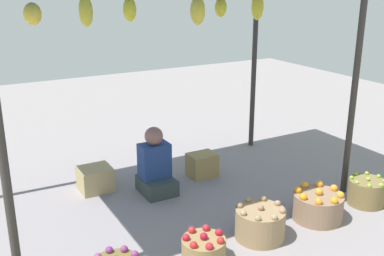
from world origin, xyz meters
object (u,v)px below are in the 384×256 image
basket_red_apples (204,249)px  wooden_crate_near_vendor (202,165)px  vendor_person (155,168)px  basket_potatoes (260,223)px  wooden_crate_stacked_rear (96,179)px  basket_limes (366,192)px  basket_oranges (318,206)px

basket_red_apples → wooden_crate_near_vendor: 1.83m
vendor_person → basket_potatoes: size_ratio=1.65×
wooden_crate_near_vendor → wooden_crate_stacked_rear: 1.31m
basket_red_apples → basket_limes: 2.10m
wooden_crate_stacked_rear → basket_oranges: bearing=-45.0°
basket_potatoes → basket_limes: bearing=-0.4°
basket_limes → vendor_person: bearing=143.3°
vendor_person → wooden_crate_stacked_rear: size_ratio=2.12×
basket_red_apples → wooden_crate_stacked_rear: (-0.37, 1.84, 0.02)m
vendor_person → basket_red_apples: bearing=-98.6°
basket_potatoes → wooden_crate_stacked_rear: (-1.03, 1.78, -0.01)m
basket_potatoes → wooden_crate_near_vendor: 1.54m
wooden_crate_stacked_rear → vendor_person: bearing=-33.1°
basket_potatoes → vendor_person: bearing=107.6°
basket_potatoes → basket_oranges: (0.74, 0.01, -0.01)m
vendor_person → wooden_crate_near_vendor: bearing=10.3°
basket_potatoes → basket_limes: size_ratio=1.21×
basket_red_apples → basket_potatoes: (0.66, 0.06, 0.04)m
basket_red_apples → basket_oranges: basket_oranges is taller
wooden_crate_near_vendor → basket_limes: bearing=-52.2°
basket_red_apples → wooden_crate_stacked_rear: bearing=101.5°
basket_red_apples → basket_potatoes: 0.66m
basket_red_apples → basket_limes: basket_limes is taller
vendor_person → wooden_crate_near_vendor: (0.70, 0.13, -0.15)m
basket_potatoes → basket_oranges: basket_potatoes is taller
basket_potatoes → wooden_crate_stacked_rear: basket_potatoes is taller
basket_oranges → wooden_crate_stacked_rear: size_ratio=1.38×
basket_limes → wooden_crate_near_vendor: size_ratio=1.15×
basket_red_apples → wooden_crate_near_vendor: size_ratio=1.14×
basket_potatoes → basket_oranges: bearing=0.4°
vendor_person → basket_limes: vendor_person is taller
basket_potatoes → wooden_crate_stacked_rear: size_ratio=1.28×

